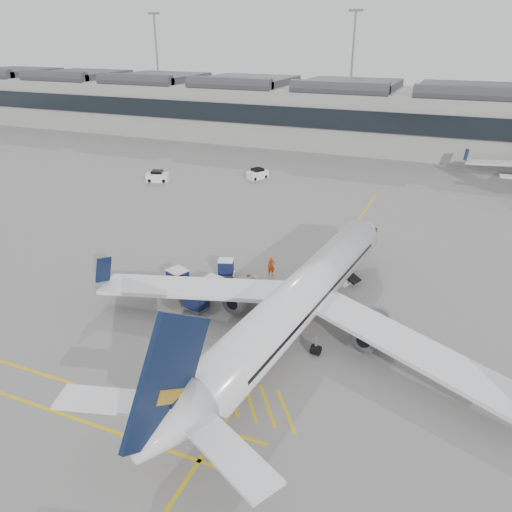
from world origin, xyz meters
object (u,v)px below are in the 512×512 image
at_px(ramp_agent_b, 248,284).
at_px(pushback_tug, 182,287).
at_px(ramp_agent_a, 271,266).
at_px(baggage_cart_a, 213,286).
at_px(airliner_main, 297,301).
at_px(belt_loader, 331,271).

bearing_deg(ramp_agent_b, pushback_tug, 9.44).
bearing_deg(ramp_agent_b, ramp_agent_a, -112.73).
height_order(baggage_cart_a, ramp_agent_b, ramp_agent_b).
relative_size(airliner_main, ramp_agent_b, 19.50).
xyz_separation_m(airliner_main, pushback_tug, (-11.30, 2.21, -2.18)).
xyz_separation_m(airliner_main, ramp_agent_a, (-5.39, 8.69, -1.90)).
distance_m(belt_loader, pushback_tug, 13.96).
bearing_deg(baggage_cart_a, pushback_tug, -148.76).
bearing_deg(belt_loader, pushback_tug, -120.77).
xyz_separation_m(belt_loader, ramp_agent_a, (-5.32, -1.82, 0.37)).
relative_size(ramp_agent_a, ramp_agent_b, 1.03).
height_order(belt_loader, pushback_tug, belt_loader).
bearing_deg(pushback_tug, airliner_main, 0.52).
bearing_deg(ramp_agent_b, baggage_cart_a, 15.44).
bearing_deg(airliner_main, belt_loader, 96.89).
height_order(ramp_agent_a, ramp_agent_b, ramp_agent_a).
xyz_separation_m(baggage_cart_a, ramp_agent_a, (3.26, 5.65, 0.04)).
xyz_separation_m(ramp_agent_a, ramp_agent_b, (-0.58, -4.10, -0.03)).
relative_size(airliner_main, belt_loader, 7.15).
height_order(airliner_main, baggage_cart_a, airliner_main).
relative_size(airliner_main, baggage_cart_a, 19.17).
xyz_separation_m(belt_loader, ramp_agent_b, (-5.90, -5.91, 0.34)).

